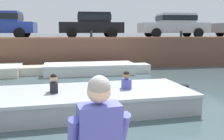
# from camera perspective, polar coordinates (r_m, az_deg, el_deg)

# --- Properties ---
(ground_plane) EXTENTS (400.00, 400.00, 0.00)m
(ground_plane) POSITION_cam_1_polar(r_m,az_deg,el_deg) (8.55, -2.80, -5.42)
(ground_plane) COLOR #3D5156
(far_quay_wall) EXTENTS (60.00, 6.00, 1.70)m
(far_quay_wall) POSITION_cam_1_polar(r_m,az_deg,el_deg) (17.17, -6.17, 4.60)
(far_quay_wall) COLOR brown
(far_quay_wall) RESTS_ON ground
(far_wall_coping) EXTENTS (60.00, 0.24, 0.08)m
(far_wall_coping) POSITION_cam_1_polar(r_m,az_deg,el_deg) (14.26, -5.59, 7.34)
(far_wall_coping) COLOR brown
(far_wall_coping) RESTS_ON far_quay_wall
(boat_moored_central_white) EXTENTS (5.32, 1.82, 0.51)m
(boat_moored_central_white) POSITION_cam_1_polar(r_m,az_deg,el_deg) (12.57, -4.20, 0.35)
(boat_moored_central_white) COLOR white
(boat_moored_central_white) RESTS_ON ground
(motorboat_passing) EXTENTS (6.88, 2.60, 1.03)m
(motorboat_passing) POSITION_cam_1_polar(r_m,az_deg,el_deg) (6.74, -8.18, -7.01)
(motorboat_passing) COLOR #93999E
(motorboat_passing) RESTS_ON ground
(car_left_inner_blue) EXTENTS (3.99, 2.05, 1.54)m
(car_left_inner_blue) POSITION_cam_1_polar(r_m,az_deg,el_deg) (16.15, -23.99, 9.66)
(car_left_inner_blue) COLOR #233893
(car_left_inner_blue) RESTS_ON far_quay_wall
(car_centre_black) EXTENTS (3.86, 2.02, 1.54)m
(car_centre_black) POSITION_cam_1_polar(r_m,az_deg,el_deg) (15.70, -4.56, 10.43)
(car_centre_black) COLOR black
(car_centre_black) RESTS_ON far_quay_wall
(car_right_inner_silver) EXTENTS (4.45, 2.03, 1.54)m
(car_right_inner_silver) POSITION_cam_1_polar(r_m,az_deg,el_deg) (16.99, 13.96, 10.08)
(car_right_inner_silver) COLOR #B7BABC
(car_right_inner_silver) RESTS_ON far_quay_wall
(mooring_bollard_mid) EXTENTS (0.15, 0.15, 0.45)m
(mooring_bollard_mid) POSITION_cam_1_polar(r_m,az_deg,el_deg) (14.40, -4.77, 8.16)
(mooring_bollard_mid) COLOR #2D2B28
(mooring_bollard_mid) RESTS_ON far_quay_wall
(mooring_bollard_east) EXTENTS (0.15, 0.15, 0.45)m
(mooring_bollard_east) POSITION_cam_1_polar(r_m,az_deg,el_deg) (15.79, 15.52, 7.93)
(mooring_bollard_east) COLOR #2D2B28
(mooring_bollard_east) RESTS_ON far_quay_wall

